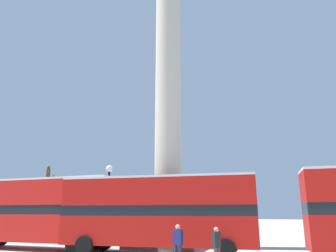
# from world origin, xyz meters

# --- Properties ---
(ground_plane) EXTENTS (200.00, 200.00, 0.00)m
(ground_plane) POSITION_xyz_m (0.00, 0.00, 0.00)
(ground_plane) COLOR #ADA89E
(monument_column) EXTENTS (4.77, 4.77, 24.65)m
(monument_column) POSITION_xyz_m (0.00, 0.00, 9.70)
(monument_column) COLOR #BCB29E
(monument_column) RESTS_ON ground_plane
(bus_a) EXTENTS (11.03, 2.90, 4.32)m
(bus_a) POSITION_xyz_m (-7.59, -3.94, 2.39)
(bus_a) COLOR red
(bus_a) RESTS_ON ground_plane
(bus_c) EXTENTS (10.98, 3.33, 4.21)m
(bus_c) POSITION_xyz_m (0.75, -3.99, 2.33)
(bus_c) COLOR #B7140F
(bus_c) RESTS_ON ground_plane
(equestrian_statue) EXTENTS (4.71, 4.24, 6.31)m
(equestrian_statue) POSITION_xyz_m (-12.10, 2.48, 1.77)
(equestrian_statue) COLOR #BCB29E
(equestrian_statue) RESTS_ON ground_plane
(street_lamp) EXTENTS (0.45, 0.45, 5.35)m
(street_lamp) POSITION_xyz_m (-3.57, -1.95, 3.15)
(street_lamp) COLOR black
(street_lamp) RESTS_ON ground_plane
(pedestrian_near_lamp) EXTENTS (0.35, 0.45, 1.62)m
(pedestrian_near_lamp) POSITION_xyz_m (4.58, -7.11, 0.89)
(pedestrian_near_lamp) COLOR #4C473D
(pedestrian_near_lamp) RESTS_ON ground_plane
(pedestrian_by_plinth) EXTENTS (0.48, 0.32, 1.71)m
(pedestrian_by_plinth) POSITION_xyz_m (2.87, -7.17, 0.96)
(pedestrian_by_plinth) COLOR #192347
(pedestrian_by_plinth) RESTS_ON ground_plane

